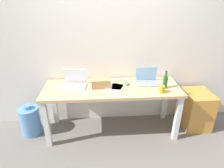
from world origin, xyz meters
The scene contains 14 objects.
ground_plane centered at (0.00, 0.00, 0.00)m, with size 8.00×8.00×0.00m, color slate.
back_wall centered at (0.00, 0.39, 1.30)m, with size 5.20×0.08×2.60m, color silver.
desk centered at (0.00, 0.00, 0.66)m, with size 1.95×0.66×0.76m.
laptop_left centered at (-0.53, 0.08, 0.81)m, with size 0.35×0.29×0.24m.
laptop_right centered at (0.53, 0.10, 0.81)m, with size 0.32×0.23×0.23m.
beer_bottle centered at (0.74, -0.07, 0.86)m, with size 0.07×0.07×0.26m.
computer_mouse centered at (0.22, 0.06, 0.78)m, with size 0.06×0.10×0.03m, color #4C9E56.
cardboard_box centered at (-0.16, 0.01, 0.82)m, with size 0.27×0.15×0.13m, color tan.
coffee_mug centered at (0.66, -0.21, 0.81)m, with size 0.08×0.08×0.10m, color gold.
paper_sheet_front_right centered at (0.44, -0.10, 0.76)m, with size 0.21×0.30×0.00m, color #F4E06B.
paper_sheet_center centered at (0.03, -0.03, 0.76)m, with size 0.21×0.30×0.00m, color white.
paper_sheet_near_back centered at (0.11, 0.05, 0.76)m, with size 0.21×0.30×0.00m, color #F4E06B.
water_cooler_jug centered at (-1.25, 0.02, 0.22)m, with size 0.30×0.30×0.49m.
filing_cabinet centered at (1.34, 0.04, 0.30)m, with size 0.40×0.48×0.60m, color #C68938.
Camera 1 is at (-0.18, -2.43, 1.96)m, focal length 30.42 mm.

